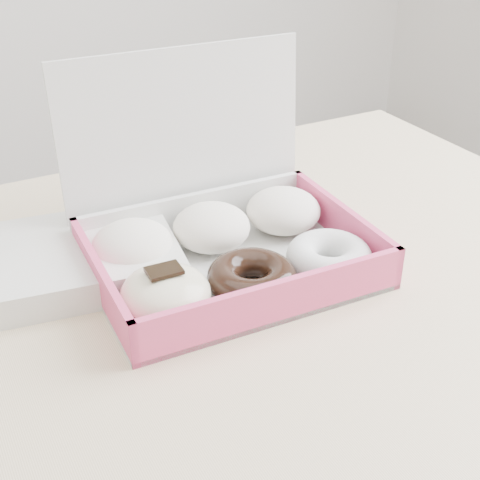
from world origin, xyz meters
name	(u,v)px	position (x,y,z in m)	size (l,w,h in m)	color
table	(177,360)	(0.00, 0.00, 0.67)	(1.20, 0.80, 0.75)	tan
donut_box	(221,238)	(0.08, 0.05, 0.79)	(0.32, 0.27, 0.23)	silver
newspapers	(79,258)	(-0.07, 0.11, 0.77)	(0.22, 0.18, 0.04)	silver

